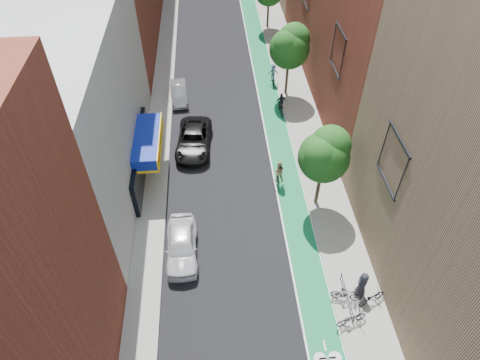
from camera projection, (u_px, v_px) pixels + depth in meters
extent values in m
plane|color=black|center=(251.00, 346.00, 23.11)|extent=(160.00, 160.00, 0.00)
cube|color=#12683C|center=(266.00, 83.00, 41.75)|extent=(2.00, 68.00, 0.01)
cube|color=gray|center=(163.00, 87.00, 41.15)|extent=(2.00, 68.00, 0.15)
cube|color=gray|center=(291.00, 81.00, 41.84)|extent=(3.00, 68.00, 0.15)
cube|color=silver|center=(66.00, 112.00, 28.20)|extent=(8.00, 20.00, 12.00)
cylinder|color=#332619|center=(318.00, 187.00, 29.34)|extent=(0.24, 0.24, 3.30)
sphere|color=#134A16|center=(324.00, 157.00, 27.42)|extent=(3.36, 3.36, 3.36)
sphere|color=#134A16|center=(331.00, 145.00, 27.15)|extent=(2.64, 2.64, 2.64)
sphere|color=#134A16|center=(321.00, 155.00, 26.86)|extent=(2.40, 2.40, 2.40)
cylinder|color=#332619|center=(287.00, 78.00, 39.21)|extent=(0.24, 0.24, 3.47)
sphere|color=#134A16|center=(289.00, 49.00, 37.19)|extent=(3.53, 3.53, 3.53)
sphere|color=#134A16|center=(294.00, 39.00, 36.89)|extent=(2.77, 2.77, 2.77)
sphere|color=#134A16|center=(287.00, 45.00, 36.61)|extent=(2.52, 2.52, 2.52)
cylinder|color=#332619|center=(268.00, 14.00, 49.23)|extent=(0.24, 0.24, 3.19)
imported|color=silver|center=(182.00, 245.00, 26.86)|extent=(2.02, 4.86, 1.64)
imported|color=black|center=(194.00, 140.00, 34.33)|extent=(3.11, 5.88, 1.58)
imported|color=gray|center=(179.00, 93.00, 39.33)|extent=(1.79, 4.23, 1.36)
imported|color=black|center=(278.00, 180.00, 31.56)|extent=(0.64, 1.53, 0.89)
imported|color=tan|center=(279.00, 171.00, 31.06)|extent=(0.96, 0.80, 1.79)
imported|color=black|center=(281.00, 108.00, 37.89)|extent=(0.74, 1.91, 0.99)
imported|color=black|center=(281.00, 102.00, 37.49)|extent=(0.97, 0.44, 1.62)
imported|color=black|center=(273.00, 78.00, 41.36)|extent=(0.57, 1.85, 1.10)
imported|color=#476B7F|center=(273.00, 72.00, 41.00)|extent=(1.07, 0.64, 1.63)
imported|color=black|center=(351.00, 318.00, 23.55)|extent=(1.93, 1.10, 0.96)
imported|color=black|center=(346.00, 294.00, 24.55)|extent=(1.86, 0.94, 1.07)
imported|color=black|center=(372.00, 298.00, 24.48)|extent=(1.87, 1.24, 0.93)
imported|color=#222129|center=(362.00, 284.00, 24.55)|extent=(0.93, 1.10, 1.90)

